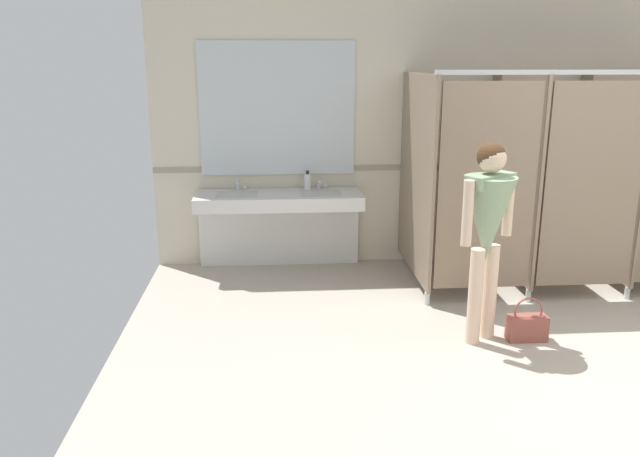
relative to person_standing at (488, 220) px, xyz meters
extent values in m
cube|color=beige|center=(0.95, 2.19, 0.46)|extent=(7.72, 0.12, 2.92)
cube|color=#9E937F|center=(0.95, 2.12, 0.05)|extent=(7.72, 0.01, 0.06)
cube|color=silver|center=(-1.58, 1.82, -0.23)|extent=(1.72, 0.58, 0.14)
cube|color=silver|center=(-1.58, 2.07, -0.65)|extent=(1.72, 0.08, 0.70)
cube|color=beige|center=(-2.01, 1.79, -0.21)|extent=(0.42, 0.32, 0.11)
cylinder|color=silver|center=(-2.01, 2.02, -0.10)|extent=(0.04, 0.04, 0.11)
cylinder|color=silver|center=(-2.01, 1.96, -0.06)|extent=(0.03, 0.11, 0.03)
sphere|color=silver|center=(-1.94, 2.03, -0.13)|extent=(0.04, 0.04, 0.04)
cube|color=beige|center=(-1.15, 1.79, -0.21)|extent=(0.42, 0.32, 0.11)
cylinder|color=silver|center=(-1.15, 2.02, -0.10)|extent=(0.04, 0.04, 0.11)
cylinder|color=silver|center=(-1.15, 1.96, -0.06)|extent=(0.03, 0.11, 0.03)
sphere|color=silver|center=(-1.08, 2.03, -0.13)|extent=(0.04, 0.04, 0.04)
cube|color=silver|center=(-1.58, 2.12, 0.68)|extent=(1.62, 0.02, 1.38)
cube|color=#84705B|center=(-0.24, 1.41, 0.09)|extent=(0.03, 1.40, 1.94)
cylinder|color=silver|center=(-0.24, 0.77, -0.94)|extent=(0.05, 0.05, 0.12)
cube|color=#84705B|center=(0.71, 1.41, 0.09)|extent=(0.03, 1.40, 1.94)
cylinder|color=silver|center=(0.71, 0.77, -0.94)|extent=(0.05, 0.05, 0.12)
cube|color=#84705B|center=(1.67, 1.41, 0.09)|extent=(0.03, 1.40, 1.94)
cylinder|color=silver|center=(1.67, 0.77, -0.94)|extent=(0.05, 0.05, 0.12)
cube|color=#84705B|center=(0.23, 0.74, 0.09)|extent=(0.88, 0.03, 1.84)
cube|color=#84705B|center=(1.19, 0.74, 0.09)|extent=(0.88, 0.03, 1.84)
cube|color=#B7BABF|center=(1.19, 0.74, 1.08)|extent=(2.93, 0.04, 0.04)
cylinder|color=beige|center=(0.08, 0.05, -0.61)|extent=(0.11, 0.11, 0.78)
cylinder|color=beige|center=(-0.08, -0.05, -0.61)|extent=(0.11, 0.11, 0.78)
cone|color=gray|center=(0.00, 0.00, 0.00)|extent=(0.55, 0.55, 0.67)
cube|color=gray|center=(0.00, 0.00, 0.30)|extent=(0.44, 0.36, 0.10)
cylinder|color=beige|center=(0.20, 0.13, 0.08)|extent=(0.08, 0.08, 0.50)
cylinder|color=beige|center=(-0.20, -0.13, 0.08)|extent=(0.08, 0.08, 0.50)
sphere|color=beige|center=(0.00, 0.00, 0.47)|extent=(0.21, 0.21, 0.21)
sphere|color=#472D19|center=(-0.01, 0.01, 0.48)|extent=(0.22, 0.22, 0.22)
cube|color=#934C42|center=(0.37, -0.03, -0.90)|extent=(0.31, 0.14, 0.21)
torus|color=#934C42|center=(0.37, -0.03, -0.75)|extent=(0.23, 0.02, 0.23)
cylinder|color=white|center=(-1.28, 1.99, -0.07)|extent=(0.07, 0.07, 0.17)
cylinder|color=black|center=(-1.28, 1.99, 0.03)|extent=(0.03, 0.03, 0.04)
camera|label=1|loc=(-1.62, -4.56, 1.19)|focal=35.34mm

